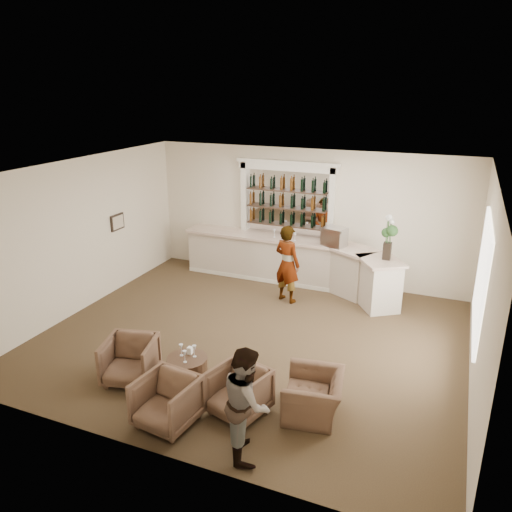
{
  "coord_description": "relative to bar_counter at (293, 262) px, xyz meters",
  "views": [
    {
      "loc": [
        3.47,
        -8.09,
        4.77
      ],
      "look_at": [
        -0.28,
        0.9,
        1.39
      ],
      "focal_mm": 35.0,
      "sensor_mm": 36.0,
      "label": 1
    }
  ],
  "objects": [
    {
      "name": "back_bar_alcove",
      "position": [
        -0.34,
        0.41,
        1.46
      ],
      "size": [
        2.64,
        0.25,
        3.0
      ],
      "color": "white",
      "rests_on": "ground"
    },
    {
      "name": "wine_glass_bar_right",
      "position": [
        0.05,
        -0.02,
        0.67
      ],
      "size": [
        0.07,
        0.07,
        0.21
      ],
      "primitive_type": null,
      "color": "white",
      "rests_on": "bar_counter"
    },
    {
      "name": "bar_counter",
      "position": [
        0.0,
        0.0,
        0.0
      ],
      "size": [
        5.72,
        1.8,
        1.14
      ],
      "color": "beige",
      "rests_on": "ground"
    },
    {
      "name": "sommelier",
      "position": [
        0.21,
        -1.03,
        0.33
      ],
      "size": [
        0.76,
        0.63,
        1.8
      ],
      "primitive_type": "imported",
      "rotation": [
        0.0,
        0.0,
        2.8
      ],
      "color": "gray",
      "rests_on": "ground"
    },
    {
      "name": "wine_glass_tbl_a",
      "position": [
        -0.3,
        -4.86,
        0.03
      ],
      "size": [
        0.07,
        0.07,
        0.21
      ],
      "primitive_type": null,
      "color": "white",
      "rests_on": "cocktail_table"
    },
    {
      "name": "cocktail_table",
      "position": [
        -0.18,
        -4.89,
        -0.32
      ],
      "size": [
        0.67,
        0.67,
        0.5
      ],
      "primitive_type": "cylinder",
      "color": "#44311D",
      "rests_on": "ground"
    },
    {
      "name": "armchair_left",
      "position": [
        -1.13,
        -5.15,
        -0.19
      ],
      "size": [
        1.0,
        1.02,
        0.77
      ],
      "primitive_type": "imported",
      "rotation": [
        0.0,
        0.0,
        0.26
      ],
      "color": "brown",
      "rests_on": "ground"
    },
    {
      "name": "wine_glass_tbl_b",
      "position": [
        -0.08,
        -4.81,
        0.03
      ],
      "size": [
        0.07,
        0.07,
        0.21
      ],
      "primitive_type": null,
      "color": "white",
      "rests_on": "cocktail_table"
    },
    {
      "name": "ground",
      "position": [
        0.16,
        -3.0,
        -0.57
      ],
      "size": [
        8.0,
        8.0,
        0.0
      ],
      "primitive_type": "plane",
      "color": "brown",
      "rests_on": "ground"
    },
    {
      "name": "napkin_holder",
      "position": [
        -0.2,
        -4.75,
        -0.01
      ],
      "size": [
        0.08,
        0.08,
        0.12
      ],
      "primitive_type": "cube",
      "color": "white",
      "rests_on": "cocktail_table"
    },
    {
      "name": "espresso_machine",
      "position": [
        1.03,
        -0.06,
        0.79
      ],
      "size": [
        0.61,
        0.55,
        0.45
      ],
      "primitive_type": "cube",
      "rotation": [
        0.0,
        0.0,
        -0.27
      ],
      "color": "#B5B5BA",
      "rests_on": "bar_counter"
    },
    {
      "name": "armchair_center",
      "position": [
        0.06,
        -5.9,
        -0.2
      ],
      "size": [
        0.9,
        0.92,
        0.76
      ],
      "primitive_type": "imported",
      "rotation": [
        0.0,
        0.0,
        -0.12
      ],
      "color": "brown",
      "rests_on": "ground"
    },
    {
      "name": "armchair_right",
      "position": [
        0.92,
        -5.26,
        -0.2
      ],
      "size": [
        0.98,
        0.99,
        0.74
      ],
      "primitive_type": "imported",
      "rotation": [
        0.0,
        0.0,
        -0.27
      ],
      "color": "brown",
      "rests_on": "ground"
    },
    {
      "name": "armchair_far",
      "position": [
        1.97,
        -4.84,
        -0.25
      ],
      "size": [
        1.01,
        1.11,
        0.64
      ],
      "primitive_type": "imported",
      "rotation": [
        0.0,
        0.0,
        -1.4
      ],
      "color": "brown",
      "rests_on": "ground"
    },
    {
      "name": "flower_vase",
      "position": [
        2.32,
        -0.54,
        1.13
      ],
      "size": [
        0.26,
        0.26,
        1.0
      ],
      "color": "black",
      "rests_on": "bar_counter"
    },
    {
      "name": "wine_glass_tbl_c",
      "position": [
        -0.14,
        -5.02,
        0.03
      ],
      "size": [
        0.07,
        0.07,
        0.21
      ],
      "primitive_type": null,
      "color": "white",
      "rests_on": "cocktail_table"
    },
    {
      "name": "guest",
      "position": [
        1.38,
        -6.0,
        0.22
      ],
      "size": [
        0.9,
        0.97,
        1.59
      ],
      "primitive_type": "imported",
      "rotation": [
        0.0,
        0.0,
        2.06
      ],
      "color": "gray",
      "rests_on": "ground"
    },
    {
      "name": "room_shell",
      "position": [
        0.33,
        -2.29,
        1.77
      ],
      "size": [
        8.04,
        7.02,
        3.32
      ],
      "color": "beige",
      "rests_on": "ground"
    },
    {
      "name": "wine_glass_bar_left",
      "position": [
        -0.51,
        0.06,
        0.67
      ],
      "size": [
        0.07,
        0.07,
        0.21
      ],
      "primitive_type": null,
      "color": "white",
      "rests_on": "bar_counter"
    }
  ]
}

